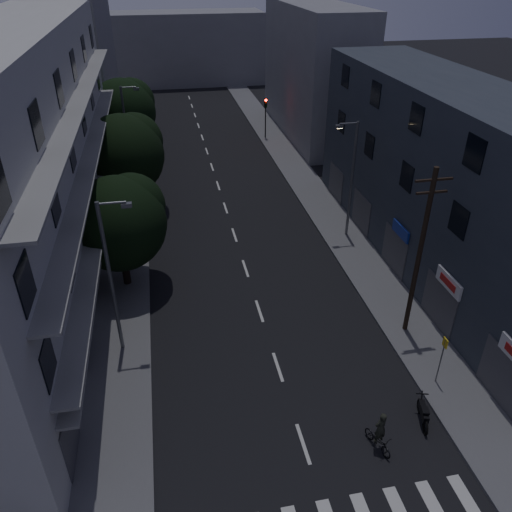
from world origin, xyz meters
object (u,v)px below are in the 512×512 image
object	(u,v)px
bus_stop_sign	(443,352)
motorcycle	(423,414)
cyclist	(379,436)
utility_pole	(420,252)

from	to	relation	value
bus_stop_sign	motorcycle	xyz separation A→B (m)	(-1.65, -1.92, -1.44)
bus_stop_sign	cyclist	bearing A→B (deg)	-145.35
utility_pole	motorcycle	size ratio (longest dim) A/B	5.12
utility_pole	cyclist	world-z (taller)	utility_pole
utility_pole	bus_stop_sign	world-z (taller)	utility_pole
utility_pole	bus_stop_sign	bearing A→B (deg)	-94.19
utility_pole	cyclist	bearing A→B (deg)	-123.23
motorcycle	cyclist	xyz separation A→B (m)	(-2.39, -0.87, 0.20)
bus_stop_sign	utility_pole	bearing A→B (deg)	85.81
utility_pole	motorcycle	distance (m)	7.48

